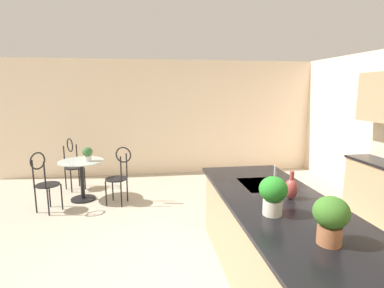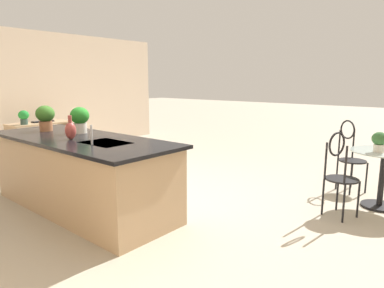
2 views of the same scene
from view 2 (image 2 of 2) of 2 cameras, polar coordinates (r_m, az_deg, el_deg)
ground_plane at (r=4.94m, az=-7.28°, el=-8.63°), size 40.00×40.00×0.00m
wall_right at (r=8.34m, az=-27.90°, el=7.52°), size 0.12×7.80×2.70m
kitchen_island at (r=4.54m, az=-17.95°, el=-4.64°), size 2.80×1.06×0.92m
bistro_table at (r=4.99m, az=29.13°, el=-4.33°), size 0.80×0.80×0.74m
chair_by_island at (r=5.54m, az=24.87°, el=-1.29°), size 0.52×0.52×1.04m
chair_toward_desk at (r=4.37m, az=23.38°, el=-4.11°), size 0.48×0.52×1.04m
sink_faucet at (r=3.88m, az=-16.39°, el=1.46°), size 0.02×0.02×0.22m
writing_desk at (r=7.95m, az=-24.05°, el=1.63°), size 0.60×1.20×0.74m
keyboard at (r=7.98m, az=-23.60°, el=3.48°), size 0.16×0.44×0.03m
potted_plant_on_table at (r=4.79m, az=28.75°, el=0.48°), size 0.18×0.18×0.25m
potted_plant_counter_far at (r=5.17m, az=-23.24°, el=4.24°), size 0.25×0.25×0.35m
potted_plant_counter_near at (r=4.79m, az=-18.19°, el=4.09°), size 0.25×0.25×0.35m
potted_plant_on_desk at (r=7.65m, az=-26.23°, el=4.13°), size 0.20×0.20×0.29m
vase_on_counter at (r=4.32m, az=-19.57°, el=2.18°), size 0.13×0.13×0.29m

